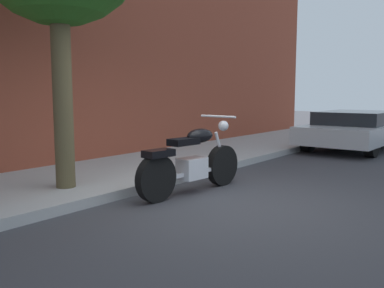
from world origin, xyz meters
TOP-DOWN VIEW (x-y plane):
  - ground_plane at (0.00, 0.00)m, footprint 60.00×60.00m
  - sidewalk at (0.00, 2.52)m, footprint 21.95×2.58m
  - motorcycle at (0.24, 0.68)m, footprint 2.13×0.70m
  - parked_car_silver at (7.02, 0.24)m, footprint 4.40×1.97m

SIDE VIEW (x-z plane):
  - ground_plane at x=0.00m, z-range 0.00..0.00m
  - sidewalk at x=0.00m, z-range 0.00..0.14m
  - motorcycle at x=0.24m, z-range -0.11..1.05m
  - parked_car_silver at x=7.02m, z-range 0.04..1.07m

